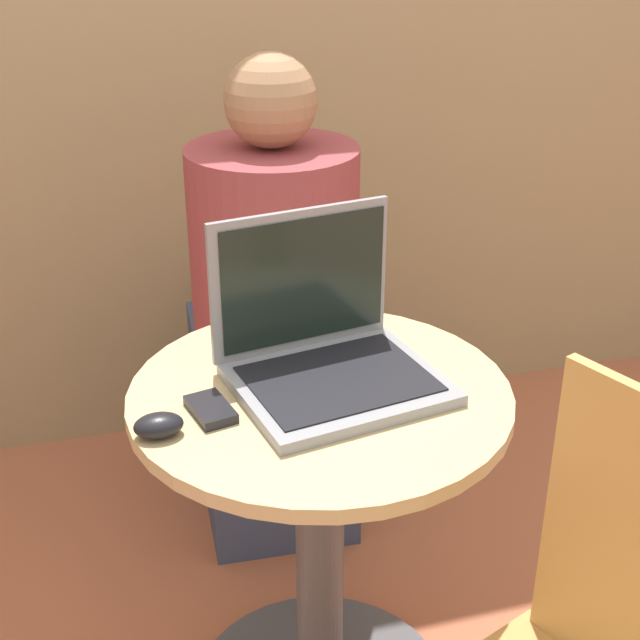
% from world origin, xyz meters
% --- Properties ---
extents(round_table, '(0.63, 0.63, 0.70)m').
position_xyz_m(round_table, '(0.00, 0.00, 0.43)').
color(round_table, '#4C4C51').
rests_on(round_table, ground_plane).
extents(laptop, '(0.36, 0.32, 0.27)m').
position_xyz_m(laptop, '(0.02, 0.03, 0.75)').
color(laptop, gray).
rests_on(laptop, round_table).
extents(cell_phone, '(0.07, 0.10, 0.02)m').
position_xyz_m(cell_phone, '(-0.18, -0.03, 0.71)').
color(cell_phone, black).
rests_on(cell_phone, round_table).
extents(computer_mouse, '(0.07, 0.05, 0.04)m').
position_xyz_m(computer_mouse, '(-0.27, -0.07, 0.72)').
color(computer_mouse, black).
rests_on(computer_mouse, round_table).
extents(person_seated, '(0.37, 0.57, 1.15)m').
position_xyz_m(person_seated, '(0.05, 0.61, 0.47)').
color(person_seated, '#3D4766').
rests_on(person_seated, ground_plane).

